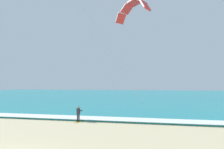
% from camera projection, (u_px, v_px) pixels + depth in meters
% --- Properties ---
extents(sea, '(200.00, 120.00, 0.20)m').
position_uv_depth(sea, '(134.00, 94.00, 79.85)').
color(sea, teal).
rests_on(sea, ground).
extents(surf_foam, '(200.00, 2.45, 0.04)m').
position_uv_depth(surf_foam, '(83.00, 118.00, 22.24)').
color(surf_foam, white).
rests_on(surf_foam, sea).
extents(surfboard, '(0.82, 1.47, 0.09)m').
position_uv_depth(surfboard, '(78.00, 122.00, 20.86)').
color(surfboard, yellow).
rests_on(surfboard, ground).
extents(kitesurfer, '(0.62, 0.61, 1.69)m').
position_uv_depth(kitesurfer, '(78.00, 113.00, 20.93)').
color(kitesurfer, '#232328').
rests_on(kitesurfer, ground).
extents(kite_primary, '(7.86, 7.10, 13.62)m').
position_uv_depth(kite_primary, '(132.00, 8.00, 25.25)').
color(kite_primary, red).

